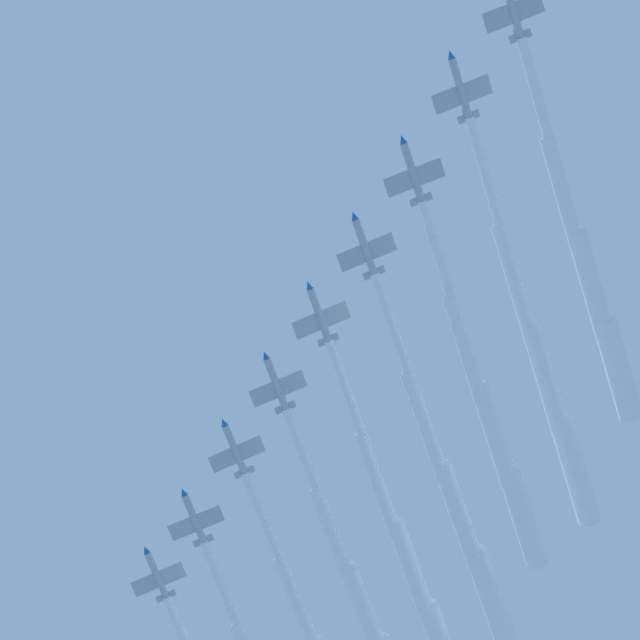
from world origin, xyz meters
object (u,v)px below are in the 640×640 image
Objects in this scene: jet_starboard_inner at (497,438)px; jet_port_mid at (461,519)px; jet_port_outer at (366,611)px; jet_starboard_mid at (414,575)px; jet_lead at (592,286)px; jet_port_inner at (548,383)px.

jet_starboard_inner is 0.94× the size of jet_port_mid.
jet_starboard_inner is at bearing 99.62° from jet_port_outer.
jet_starboard_mid is (2.33, -12.69, 1.72)m from jet_port_mid.
jet_lead reaches higher than jet_starboard_inner.
jet_starboard_inner is (4.26, -9.69, -2.69)m from jet_port_inner.
jet_port_mid is at bearing -81.81° from jet_port_inner.
jet_lead reaches higher than jet_port_mid.
jet_lead is at bearing 98.12° from jet_starboard_inner.
jet_port_inner is 10.92m from jet_starboard_inner.
jet_lead is at bearing 99.00° from jet_port_outer.
jet_port_inner is at bearing 98.96° from jet_starboard_mid.
jet_port_inner is at bearing 98.19° from jet_port_mid.
jet_starboard_inner is at bearing 93.31° from jet_starboard_mid.
jet_lead is 53.58m from jet_starboard_mid.
jet_port_outer is (6.91, -21.64, 1.81)m from jet_port_mid.
jet_lead is 0.90× the size of jet_starboard_mid.
jet_port_outer is (4.58, -8.95, 0.09)m from jet_starboard_mid.
jet_starboard_mid is 1.10× the size of jet_port_outer.
jet_starboard_inner is at bearing -81.88° from jet_lead.
jet_port_outer is at bearing -72.29° from jet_port_mid.
jet_lead is at bearing 88.02° from jet_port_inner.
jet_lead reaches higher than jet_starboard_mid.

